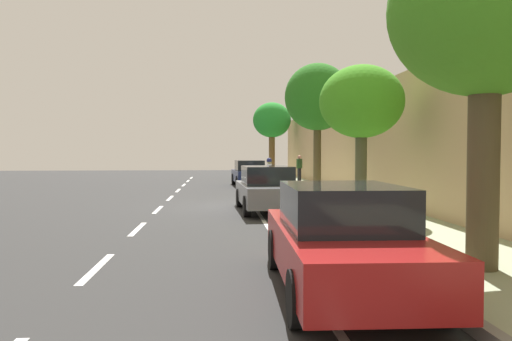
{
  "coord_description": "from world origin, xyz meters",
  "views": [
    {
      "loc": [
        -0.89,
        -17.48,
        1.97
      ],
      "look_at": [
        1.05,
        6.87,
        1.06
      ],
      "focal_mm": 33.58,
      "sensor_mm": 36.0,
      "label": 1
    }
  ],
  "objects": [
    {
      "name": "building_facade",
      "position": [
        5.3,
        0.0,
        2.28
      ],
      "size": [
        0.5,
        45.77,
        4.57
      ],
      "primitive_type": "cube",
      "color": "tan",
      "rests_on": "ground"
    },
    {
      "name": "curb_edge",
      "position": [
        1.9,
        0.0,
        0.08
      ],
      "size": [
        0.16,
        45.77,
        0.17
      ],
      "primitive_type": "cube",
      "color": "gray",
      "rests_on": "ground"
    },
    {
      "name": "fire_hydrant",
      "position": [
        2.33,
        10.44,
        0.59
      ],
      "size": [
        0.22,
        0.22,
        0.84
      ],
      "color": "red",
      "rests_on": "sidewalk"
    },
    {
      "name": "pedestrian_on_phone",
      "position": [
        4.25,
        12.4,
        1.09
      ],
      "size": [
        0.41,
        0.52,
        1.64
      ],
      "color": "black",
      "rests_on": "sidewalk"
    },
    {
      "name": "ground",
      "position": [
        0.0,
        0.0,
        0.0
      ],
      "size": [
        73.24,
        73.24,
        0.0
      ],
      "primitive_type": "plane",
      "color": "#2D2D2D"
    },
    {
      "name": "lane_stripe_bike_edge",
      "position": [
        0.43,
        0.0,
        0.0
      ],
      "size": [
        0.12,
        45.77,
        0.01
      ],
      "primitive_type": "cube",
      "color": "white",
      "rests_on": "ground"
    },
    {
      "name": "street_tree_near_cyclist",
      "position": [
        3.19,
        -10.42,
        4.1
      ],
      "size": [
        2.95,
        2.95,
        5.34
      ],
      "color": "#493F28",
      "rests_on": "sidewalk"
    },
    {
      "name": "parked_sedan_grey_second",
      "position": [
        0.75,
        -1.52,
        0.75
      ],
      "size": [
        1.97,
        4.46,
        1.52
      ],
      "color": "slate",
      "rests_on": "ground"
    },
    {
      "name": "bicycle_at_curb",
      "position": [
        1.43,
        6.35,
        0.38
      ],
      "size": [
        1.76,
        0.46,
        0.78
      ],
      "color": "black",
      "rests_on": "ground"
    },
    {
      "name": "street_tree_mid_block",
      "position": [
        3.19,
        -4.11,
        3.38
      ],
      "size": [
        2.39,
        2.39,
        4.29
      ],
      "color": "#47482F",
      "rests_on": "sidewalk"
    },
    {
      "name": "street_tree_corner",
      "position": [
        3.19,
        18.48,
        4.35
      ],
      "size": [
        2.86,
        2.86,
        5.59
      ],
      "color": "brown",
      "rests_on": "sidewalk"
    },
    {
      "name": "street_tree_far_end",
      "position": [
        3.19,
        1.92,
        4.21
      ],
      "size": [
        2.69,
        2.69,
        5.45
      ],
      "color": "#4C4025",
      "rests_on": "sidewalk"
    },
    {
      "name": "parked_sedan_red_nearest",
      "position": [
        0.85,
        -10.87,
        0.75
      ],
      "size": [
        1.94,
        4.45,
        1.52
      ],
      "color": "maroon",
      "rests_on": "ground"
    },
    {
      "name": "lane_stripe_centre",
      "position": [
        -2.96,
        -0.79,
        0.0
      ],
      "size": [
        0.14,
        44.2,
        0.01
      ],
      "color": "white",
      "rests_on": "ground"
    },
    {
      "name": "cyclist_with_backpack",
      "position": [
        1.66,
        5.9,
        1.05
      ],
      "size": [
        0.45,
        0.61,
        1.72
      ],
      "color": "#C6B284",
      "rests_on": "ground"
    },
    {
      "name": "parked_sedan_dark_blue_mid",
      "position": [
        0.96,
        10.7,
        0.75
      ],
      "size": [
        2.02,
        4.49,
        1.52
      ],
      "color": "navy",
      "rests_on": "ground"
    },
    {
      "name": "sidewalk",
      "position": [
        3.52,
        0.0,
        0.08
      ],
      "size": [
        3.08,
        45.77,
        0.17
      ],
      "primitive_type": "cube",
      "color": "#9EA886",
      "rests_on": "ground"
    }
  ]
}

